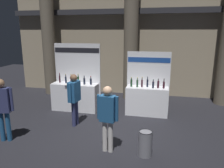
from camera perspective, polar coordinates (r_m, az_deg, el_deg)
name	(u,v)px	position (r m, az deg, el deg)	size (l,w,h in m)	color
ground_plane	(110,138)	(6.47, -0.40, -13.82)	(24.00, 24.00, 0.00)	black
hall_colonnade	(133,21)	(10.27, 5.52, 16.10)	(11.70, 1.25, 6.99)	gray
exhibitor_booth_0	(76,94)	(8.55, -9.48, -2.48)	(1.83, 0.72, 2.54)	white
exhibitor_booth_1	(147,98)	(8.09, 9.12, -3.66)	(1.57, 0.66, 2.27)	white
trash_bin	(145,143)	(5.58, 8.66, -15.05)	(0.35, 0.35, 0.64)	slate
visitor_2	(74,95)	(7.01, -9.83, -2.86)	(0.30, 0.59, 1.69)	navy
visitor_3	(108,114)	(5.39, -1.16, -7.74)	(0.55, 0.27, 1.71)	silver
visitor_4	(2,104)	(6.59, -26.73, -4.77)	(0.58, 0.33, 1.77)	navy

